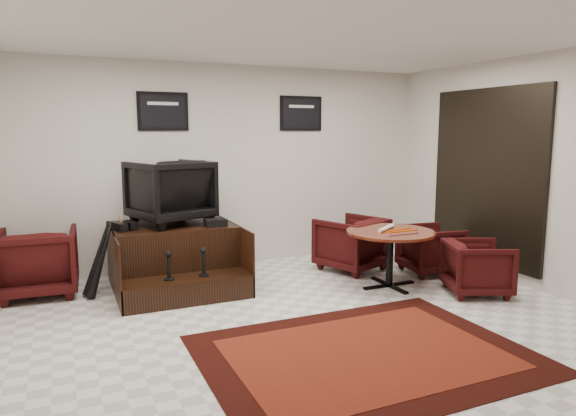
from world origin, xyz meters
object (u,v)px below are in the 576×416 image
object	(u,v)px
armchair_side	(38,259)
table_chair_corner	(477,265)
shine_chair	(170,188)
table_chair_back	(351,241)
table_chair_window	(431,247)
shine_podium	(175,258)
meeting_table	(390,238)

from	to	relation	value
armchair_side	table_chair_corner	size ratio (longest dim) A/B	1.25
table_chair_corner	armchair_side	bearing A→B (deg)	89.73
shine_chair	table_chair_back	bearing A→B (deg)	152.29
table_chair_window	shine_chair	bearing A→B (deg)	81.03
table_chair_back	table_chair_corner	world-z (taller)	table_chair_back
shine_podium	meeting_table	distance (m)	2.66
shine_podium	table_chair_window	world-z (taller)	shine_podium
shine_podium	shine_chair	world-z (taller)	shine_chair
shine_chair	table_chair_window	size ratio (longest dim) A/B	1.24
table_chair_back	table_chair_corner	size ratio (longest dim) A/B	1.17
shine_podium	shine_chair	xyz separation A→B (m)	(0.00, 0.15, 0.85)
meeting_table	table_chair_back	distance (m)	0.89
shine_chair	meeting_table	size ratio (longest dim) A/B	0.83
shine_podium	table_chair_corner	bearing A→B (deg)	-29.16
shine_podium	table_chair_corner	world-z (taller)	shine_podium
table_chair_back	armchair_side	bearing A→B (deg)	-28.72
shine_chair	table_chair_window	world-z (taller)	shine_chair
table_chair_back	table_chair_corner	xyz separation A→B (m)	(0.80, -1.53, -0.06)
shine_chair	armchair_side	world-z (taller)	shine_chair
meeting_table	table_chair_corner	xyz separation A→B (m)	(0.77, -0.66, -0.26)
shine_podium	meeting_table	bearing A→B (deg)	-24.88
shine_podium	meeting_table	xyz separation A→B (m)	(2.40, -1.11, 0.26)
shine_podium	meeting_table	size ratio (longest dim) A/B	1.42
shine_chair	meeting_table	distance (m)	2.77
shine_chair	armchair_side	distance (m)	1.70
table_chair_window	shine_podium	bearing A→B (deg)	83.46
table_chair_window	table_chair_corner	world-z (taller)	table_chair_window
shine_podium	meeting_table	world-z (taller)	shine_podium
meeting_table	armchair_side	bearing A→B (deg)	160.46
armchair_side	table_chair_back	bearing A→B (deg)	175.41
armchair_side	meeting_table	world-z (taller)	armchair_side
shine_podium	armchair_side	bearing A→B (deg)	169.63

